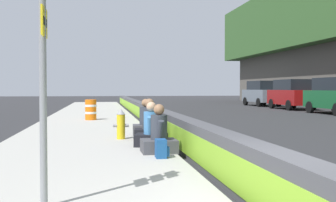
% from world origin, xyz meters
% --- Properties ---
extents(jersey_barrier, '(76.00, 0.45, 0.85)m').
position_xyz_m(jersey_barrier, '(0.00, 0.00, 0.42)').
color(jersey_barrier, '#47474C').
rests_on(jersey_barrier, ground_plane).
extents(route_sign_post, '(0.44, 0.09, 3.60)m').
position_xyz_m(route_sign_post, '(0.90, 2.84, 2.23)').
color(route_sign_post, gray).
rests_on(route_sign_post, sidewalk_strip).
extents(fire_hydrant, '(0.26, 0.46, 0.88)m').
position_xyz_m(fire_hydrant, '(7.62, 1.57, 0.59)').
color(fire_hydrant, gold).
rests_on(fire_hydrant, sidewalk_strip).
extents(seated_person_foreground, '(0.72, 0.82, 1.12)m').
position_xyz_m(seated_person_foreground, '(4.96, 0.82, 0.49)').
color(seated_person_foreground, '#424247').
rests_on(seated_person_foreground, sidewalk_strip).
extents(seated_person_middle, '(0.87, 0.96, 1.13)m').
position_xyz_m(seated_person_middle, '(6.08, 0.86, 0.49)').
color(seated_person_middle, black).
rests_on(seated_person_middle, sidewalk_strip).
extents(seated_person_rear, '(0.81, 0.93, 1.19)m').
position_xyz_m(seated_person_rear, '(7.29, 0.77, 0.51)').
color(seated_person_rear, black).
rests_on(seated_person_rear, sidewalk_strip).
extents(seated_person_far, '(0.75, 0.86, 1.14)m').
position_xyz_m(seated_person_far, '(8.72, 0.72, 0.50)').
color(seated_person_far, '#424247').
rests_on(seated_person_far, sidewalk_strip).
extents(backpack, '(0.32, 0.28, 0.40)m').
position_xyz_m(backpack, '(4.23, 0.88, 0.33)').
color(backpack, navy).
rests_on(backpack, sidewalk_strip).
extents(construction_barrel, '(0.54, 0.54, 0.95)m').
position_xyz_m(construction_barrel, '(15.10, 2.61, 0.62)').
color(construction_barrel, orange).
rests_on(construction_barrel, sidewalk_strip).
extents(parked_car_midline, '(4.80, 2.07, 2.28)m').
position_xyz_m(parked_car_midline, '(24.96, -12.26, 1.18)').
color(parked_car_midline, maroon).
rests_on(parked_car_midline, ground_plane).
extents(parked_car_far, '(4.86, 2.18, 2.28)m').
position_xyz_m(parked_car_far, '(31.04, -12.33, 1.18)').
color(parked_car_far, slate).
rests_on(parked_car_far, ground_plane).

